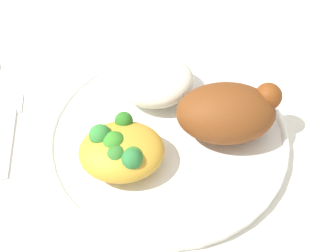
{
  "coord_description": "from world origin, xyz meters",
  "views": [
    {
      "loc": [
        -0.01,
        -0.31,
        0.41
      ],
      "look_at": [
        0.0,
        0.0,
        0.03
      ],
      "focal_mm": 43.25,
      "sensor_mm": 36.0,
      "label": 1
    }
  ],
  "objects_px": {
    "roasted_chicken": "(228,112)",
    "fork": "(10,129)",
    "plate": "(168,135)",
    "mac_cheese_with_broccoli": "(121,150)",
    "rice_pile": "(155,80)"
  },
  "relations": [
    {
      "from": "roasted_chicken",
      "to": "rice_pile",
      "type": "xyz_separation_m",
      "value": [
        -0.09,
        0.07,
        -0.01
      ]
    },
    {
      "from": "plate",
      "to": "fork",
      "type": "distance_m",
      "value": 0.2
    },
    {
      "from": "roasted_chicken",
      "to": "plate",
      "type": "bearing_deg",
      "value": -178.86
    },
    {
      "from": "roasted_chicken",
      "to": "mac_cheese_with_broccoli",
      "type": "relative_size",
      "value": 1.28
    },
    {
      "from": "rice_pile",
      "to": "fork",
      "type": "relative_size",
      "value": 0.7
    },
    {
      "from": "roasted_chicken",
      "to": "mac_cheese_with_broccoli",
      "type": "bearing_deg",
      "value": -160.71
    },
    {
      "from": "mac_cheese_with_broccoli",
      "to": "rice_pile",
      "type": "bearing_deg",
      "value": 69.85
    },
    {
      "from": "roasted_chicken",
      "to": "fork",
      "type": "xyz_separation_m",
      "value": [
        -0.27,
        0.02,
        -0.05
      ]
    },
    {
      "from": "roasted_chicken",
      "to": "fork",
      "type": "bearing_deg",
      "value": 176.02
    },
    {
      "from": "plate",
      "to": "roasted_chicken",
      "type": "height_order",
      "value": "roasted_chicken"
    },
    {
      "from": "plate",
      "to": "fork",
      "type": "xyz_separation_m",
      "value": [
        -0.2,
        0.02,
        -0.01
      ]
    },
    {
      "from": "roasted_chicken",
      "to": "rice_pile",
      "type": "height_order",
      "value": "roasted_chicken"
    },
    {
      "from": "rice_pile",
      "to": "fork",
      "type": "distance_m",
      "value": 0.2
    },
    {
      "from": "fork",
      "to": "plate",
      "type": "bearing_deg",
      "value": -5.77
    },
    {
      "from": "rice_pile",
      "to": "mac_cheese_with_broccoli",
      "type": "bearing_deg",
      "value": -110.15
    }
  ]
}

